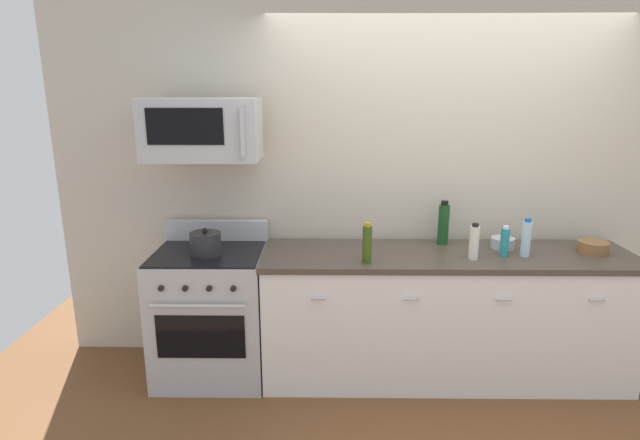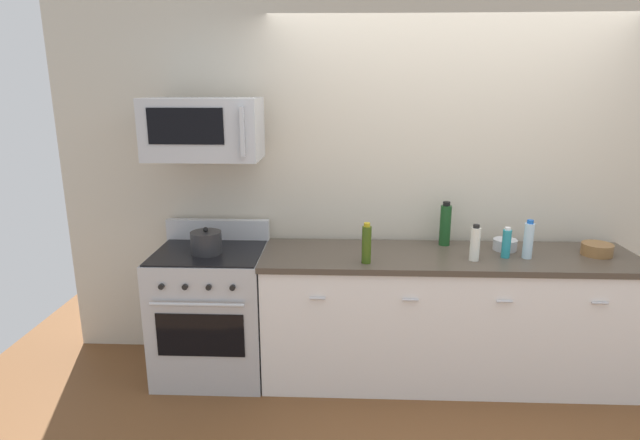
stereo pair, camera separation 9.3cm
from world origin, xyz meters
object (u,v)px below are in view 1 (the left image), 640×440
(bottle_wine_green, at_px, (443,224))
(range_oven, at_px, (211,313))
(bottle_vinegar_white, at_px, (474,242))
(bottle_olive_oil, at_px, (367,244))
(bowl_wooden_salad, at_px, (593,247))
(bottle_dish_soap, at_px, (505,242))
(bottle_water_clear, at_px, (526,238))
(stockpot, at_px, (205,243))
(microwave, at_px, (202,129))
(bowl_steel_prep, at_px, (503,243))

(bottle_wine_green, bearing_deg, range_oven, -172.67)
(bottle_vinegar_white, height_order, bottle_olive_oil, bottle_olive_oil)
(bowl_wooden_salad, bearing_deg, bottle_olive_oil, -171.89)
(bottle_dish_soap, xyz_separation_m, bottle_water_clear, (0.14, -0.01, 0.02))
(bottle_olive_oil, xyz_separation_m, bottle_water_clear, (1.07, 0.14, -0.00))
(bottle_vinegar_white, distance_m, stockpot, 1.78)
(bowl_wooden_salad, xyz_separation_m, stockpot, (-2.63, -0.08, 0.04))
(microwave, relative_size, bottle_dish_soap, 3.59)
(stockpot, bearing_deg, bottle_water_clear, -0.14)
(bottle_dish_soap, distance_m, bottle_water_clear, 0.14)
(range_oven, xyz_separation_m, bowl_steel_prep, (2.05, 0.11, 0.49))
(microwave, xyz_separation_m, bottle_wine_green, (1.65, 0.17, -0.68))
(bottle_water_clear, bearing_deg, bottle_vinegar_white, -170.71)
(bottle_dish_soap, relative_size, bottle_olive_oil, 0.78)
(stockpot, bearing_deg, bottle_olive_oil, -7.60)
(bottle_wine_green, height_order, bowl_steel_prep, bottle_wine_green)
(bowl_wooden_salad, bearing_deg, bowl_steel_prep, 171.64)
(range_oven, relative_size, bottle_dish_soap, 5.16)
(bottle_vinegar_white, height_order, bottle_dish_soap, bottle_vinegar_white)
(range_oven, xyz_separation_m, bottle_dish_soap, (2.00, -0.05, 0.55))
(bottle_vinegar_white, distance_m, bottle_wine_green, 0.36)
(stockpot, bearing_deg, microwave, 89.87)
(bottle_olive_oil, bearing_deg, stockpot, 172.40)
(bowl_steel_prep, bearing_deg, stockpot, -175.40)
(bottle_dish_soap, relative_size, bottle_water_clear, 0.80)
(bottle_vinegar_white, xyz_separation_m, bottle_wine_green, (-0.13, 0.33, 0.04))
(microwave, relative_size, bottle_water_clear, 2.86)
(bottle_olive_oil, distance_m, stockpot, 1.08)
(bottle_water_clear, height_order, stockpot, bottle_water_clear)
(bottle_dish_soap, xyz_separation_m, bowl_steel_prep, (0.05, 0.16, -0.06))
(microwave, relative_size, bottle_vinegar_white, 3.08)
(bottle_vinegar_white, height_order, bottle_water_clear, bottle_water_clear)
(bottle_water_clear, bearing_deg, range_oven, 178.44)
(bottle_dish_soap, bearing_deg, bottle_olive_oil, -171.13)
(range_oven, distance_m, stockpot, 0.53)
(bottle_vinegar_white, height_order, bowl_steel_prep, bottle_vinegar_white)
(microwave, height_order, bowl_wooden_salad, microwave)
(microwave, xyz_separation_m, bowl_wooden_salad, (2.63, -0.02, -0.79))
(stockpot, bearing_deg, bottle_dish_soap, 0.04)
(bottle_dish_soap, distance_m, bowl_wooden_salad, 0.64)
(microwave, bearing_deg, bottle_vinegar_white, -5.21)
(bowl_wooden_salad, bearing_deg, stockpot, -178.29)
(range_oven, bearing_deg, bottle_vinegar_white, -3.77)
(microwave, relative_size, bowl_steel_prep, 4.63)
(bottle_dish_soap, xyz_separation_m, bowl_wooden_salad, (0.63, 0.08, -0.06))
(range_oven, xyz_separation_m, bottle_vinegar_white, (1.78, -0.12, 0.57))
(bottle_olive_oil, bearing_deg, bottle_wine_green, 35.34)
(bottle_dish_soap, height_order, stockpot, bottle_dish_soap)
(bottle_olive_oil, bearing_deg, bottle_dish_soap, 8.87)
(range_oven, distance_m, bowl_wooden_salad, 2.68)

